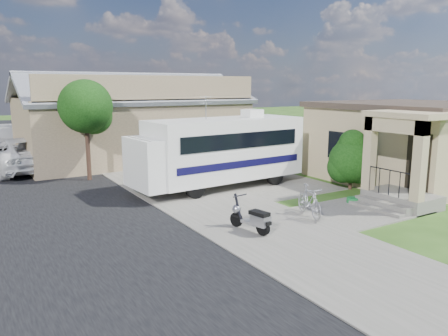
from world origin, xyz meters
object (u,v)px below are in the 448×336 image
pickup_truck (22,154)px  van (4,141)px  shrub (351,159)px  garden_hose (353,201)px  motorhome (220,150)px  scooter (252,218)px  bicycle (309,203)px

pickup_truck → van: bearing=-91.4°
shrub → garden_hose: size_ratio=5.81×
shrub → garden_hose: (-1.73, -1.73, -1.19)m
pickup_truck → van: size_ratio=1.01×
van → shrub: bearing=-48.5°
motorhome → scooter: (-2.18, -5.52, -1.19)m
motorhome → pickup_truck: bearing=124.2°
scooter → bicycle: 2.48m
pickup_truck → garden_hose: pickup_truck is taller
scooter → pickup_truck: bearing=96.6°
scooter → pickup_truck: size_ratio=0.25×
motorhome → van: motorhome is taller
scooter → bicycle: (2.46, 0.27, 0.06)m
van → garden_hose: van is taller
shrub → scooter: shrub is taller
motorhome → pickup_truck: size_ratio=1.24×
scooter → garden_hose: 5.14m
motorhome → pickup_truck: motorhome is taller
scooter → pickup_truck: 14.75m
motorhome → bicycle: (0.28, -5.25, -1.13)m
scooter → shrub: bearing=9.2°
pickup_truck → van: 6.35m
motorhome → garden_hose: bearing=-62.6°
motorhome → pickup_truck: 10.85m
motorhome → van: size_ratio=1.25×
motorhome → scooter: bearing=-115.5°
scooter → bicycle: bearing=-4.9°
motorhome → shrub: (4.61, -3.00, -0.36)m
bicycle → scooter: bearing=-156.3°
scooter → garden_hose: scooter is taller
shrub → garden_hose: bearing=-134.9°
scooter → motorhome: bearing=57.3°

